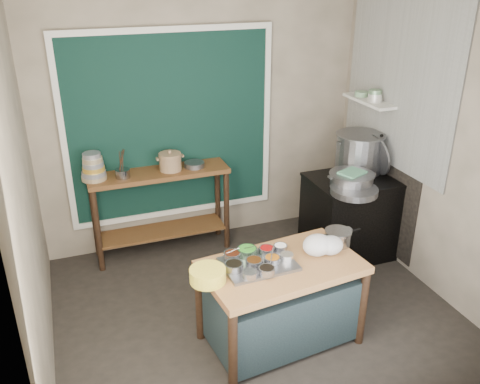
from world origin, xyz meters
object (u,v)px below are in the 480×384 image
object	(u,v)px
back_counter	(161,212)
ceramic_crock	(170,163)
saucepan	(338,237)
utensil_cup	(123,173)
steamer	(351,180)
yellow_basin	(208,275)
stock_pot	(359,153)
prep_table	(281,303)
condiment_tray	(258,264)
stove_block	(351,218)

from	to	relation	value
back_counter	ceramic_crock	distance (m)	0.57
saucepan	utensil_cup	distance (m)	2.23
utensil_cup	steamer	world-z (taller)	utensil_cup
back_counter	steamer	distance (m)	2.02
yellow_basin	stock_pot	world-z (taller)	stock_pot
prep_table	back_counter	xyz separation A→B (m)	(-0.60, 1.78, 0.10)
prep_table	back_counter	bearing A→B (deg)	102.73
condiment_tray	yellow_basin	world-z (taller)	yellow_basin
prep_table	condiment_tray	distance (m)	0.43
condiment_tray	utensil_cup	bearing A→B (deg)	115.03
condiment_tray	ceramic_crock	xyz separation A→B (m)	(-0.29, 1.72, 0.27)
ceramic_crock	steamer	size ratio (longest dim) A/B	0.54
stove_block	utensil_cup	size ratio (longest dim) A/B	6.05
back_counter	stock_pot	world-z (taller)	stock_pot
yellow_basin	steamer	bearing A→B (deg)	26.91
utensil_cup	stock_pot	distance (m)	2.46
yellow_basin	stock_pot	distance (m)	2.42
condiment_tray	ceramic_crock	distance (m)	1.76
saucepan	utensil_cup	size ratio (longest dim) A/B	1.56
stock_pot	yellow_basin	bearing A→B (deg)	-148.71
saucepan	yellow_basin	bearing A→B (deg)	176.65
utensil_cup	ceramic_crock	world-z (taller)	ceramic_crock
stove_block	saucepan	bearing A→B (deg)	-128.45
condiment_tray	utensil_cup	distance (m)	1.87
prep_table	saucepan	size ratio (longest dim) A/B	5.39
yellow_basin	steamer	xyz separation A→B (m)	(1.76, 0.89, 0.15)
stock_pot	saucepan	bearing A→B (deg)	-128.33
yellow_basin	prep_table	bearing A→B (deg)	2.34
utensil_cup	stock_pot	bearing A→B (deg)	-11.83
back_counter	stove_block	distance (m)	2.04
stove_block	saucepan	xyz separation A→B (m)	(-0.73, -0.92, 0.39)
prep_table	utensil_cup	bearing A→B (deg)	113.38
saucepan	utensil_cup	world-z (taller)	utensil_cup
condiment_tray	yellow_basin	xyz separation A→B (m)	(-0.44, -0.07, 0.04)
back_counter	ceramic_crock	size ratio (longest dim) A/B	5.92
stove_block	yellow_basin	xyz separation A→B (m)	(-1.92, -1.07, 0.38)
yellow_basin	steamer	distance (m)	1.98
prep_table	stove_block	world-z (taller)	stove_block
condiment_tray	saucepan	bearing A→B (deg)	5.99
condiment_tray	saucepan	size ratio (longest dim) A/B	2.42
stove_block	steamer	world-z (taller)	steamer
prep_table	stock_pot	distance (m)	2.02
back_counter	saucepan	size ratio (longest dim) A/B	6.25
prep_table	condiment_tray	size ratio (longest dim) A/B	2.23
utensil_cup	stock_pot	world-z (taller)	stock_pot
saucepan	stock_pot	distance (m)	1.43
condiment_tray	steamer	size ratio (longest dim) A/B	1.23
utensil_cup	ceramic_crock	size ratio (longest dim) A/B	0.61
stock_pot	steamer	size ratio (longest dim) A/B	1.15
condiment_tray	yellow_basin	distance (m)	0.44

